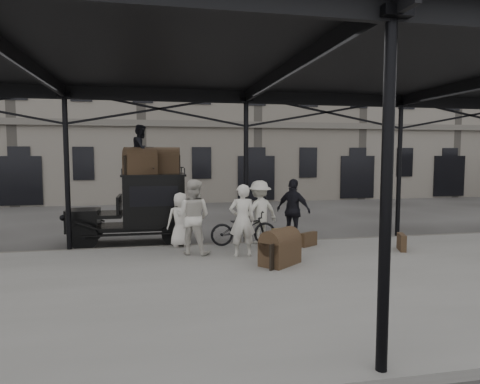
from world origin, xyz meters
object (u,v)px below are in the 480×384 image
(steamer_trunk_roof_near, at_px, (140,163))
(steamer_trunk_platform, at_px, (280,250))
(porter_left, at_px, (242,220))
(bicycle, at_px, (243,228))
(taxi, at_px, (144,205))
(porter_official, at_px, (293,210))

(steamer_trunk_roof_near, bearing_deg, steamer_trunk_platform, -65.75)
(porter_left, xyz_separation_m, bicycle, (0.31, 1.32, -0.43))
(taxi, relative_size, porter_official, 1.92)
(porter_left, bearing_deg, steamer_trunk_roof_near, -42.99)
(bicycle, xyz_separation_m, steamer_trunk_roof_near, (-2.92, 1.24, 1.86))
(taxi, bearing_deg, steamer_trunk_platform, -49.55)
(porter_left, xyz_separation_m, steamer_trunk_roof_near, (-2.61, 2.55, 1.43))
(steamer_trunk_roof_near, bearing_deg, porter_left, -63.13)
(porter_left, bearing_deg, porter_official, -140.01)
(taxi, xyz_separation_m, steamer_trunk_roof_near, (-0.08, -0.25, 1.31))
(taxi, bearing_deg, porter_official, -16.35)
(porter_left, bearing_deg, taxi, -46.54)
(porter_official, relative_size, steamer_trunk_platform, 1.93)
(taxi, xyz_separation_m, steamer_trunk_platform, (3.25, -3.81, -0.69))
(porter_left, distance_m, steamer_trunk_platform, 1.36)
(bicycle, distance_m, steamer_trunk_roof_near, 3.68)
(porter_left, distance_m, steamer_trunk_roof_near, 3.93)
(porter_official, xyz_separation_m, steamer_trunk_roof_near, (-4.50, 1.05, 1.42))
(taxi, bearing_deg, bicycle, -27.58)
(porter_left, relative_size, steamer_trunk_platform, 1.90)
(porter_left, xyz_separation_m, porter_official, (1.88, 1.51, 0.02))
(steamer_trunk_roof_near, bearing_deg, bicycle, -41.74)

